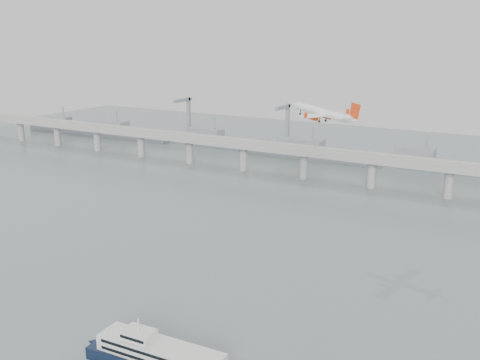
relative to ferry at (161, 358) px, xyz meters
The scene contains 5 objects.
ground 50.39m from the ferry, 122.63° to the left, with size 900.00×900.00×0.00m, color slate.
bridge 244.29m from the ferry, 96.64° to the left, with size 800.00×22.00×23.90m.
distant_fleet 357.43m from the ferry, 120.69° to the left, with size 453.00×60.90×40.00m.
ferry is the anchor object (origin of this frame).
airliner 141.58m from the ferry, 89.36° to the left, with size 38.72×35.69×10.81m.
Camera 1 is at (125.60, -164.51, 102.56)m, focal length 42.00 mm.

